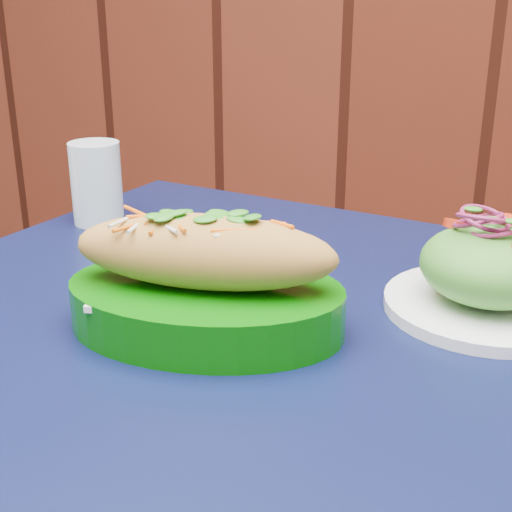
% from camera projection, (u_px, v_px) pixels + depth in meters
% --- Properties ---
extents(cafe_table, '(0.90, 0.90, 0.75)m').
position_uv_depth(cafe_table, '(243.00, 409.00, 0.70)').
color(cafe_table, black).
rests_on(cafe_table, ground).
extents(banh_mi_basket, '(0.29, 0.21, 0.12)m').
position_uv_depth(banh_mi_basket, '(205.00, 282.00, 0.65)').
color(banh_mi_basket, '#075A05').
rests_on(banh_mi_basket, cafe_table).
extents(salad_plate, '(0.20, 0.20, 0.11)m').
position_uv_depth(salad_plate, '(489.00, 273.00, 0.69)').
color(salad_plate, white).
rests_on(salad_plate, cafe_table).
extents(water_glass, '(0.07, 0.07, 0.11)m').
position_uv_depth(water_glass, '(96.00, 183.00, 0.95)').
color(water_glass, silver).
rests_on(water_glass, cafe_table).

